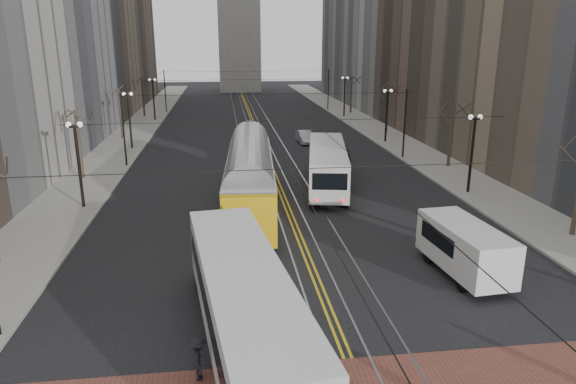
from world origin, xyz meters
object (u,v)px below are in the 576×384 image
object	(u,v)px
rear_bus	(327,167)
sedan_silver	(305,137)
transit_bus	(245,310)
sedan_grey	(336,147)
cargo_van	(464,251)
pedestrian_d	(199,359)
streetcar	(250,183)

from	to	relation	value
rear_bus	sedan_silver	distance (m)	18.02
transit_bus	sedan_grey	bearing A→B (deg)	64.74
rear_bus	sedan_grey	world-z (taller)	rear_bus
cargo_van	pedestrian_d	world-z (taller)	cargo_van
sedan_silver	sedan_grey	bearing A→B (deg)	-75.51
streetcar	pedestrian_d	world-z (taller)	streetcar
rear_bus	cargo_van	distance (m)	16.38
pedestrian_d	sedan_grey	bearing A→B (deg)	-24.21
streetcar	sedan_grey	xyz separation A→B (m)	(9.34, 15.95, -1.03)
transit_bus	sedan_silver	world-z (taller)	transit_bus
cargo_van	pedestrian_d	size ratio (longest dim) A/B	3.68
rear_bus	pedestrian_d	distance (m)	24.21
rear_bus	streetcar	bearing A→B (deg)	-133.05
transit_bus	rear_bus	size ratio (longest dim) A/B	1.08
cargo_van	sedan_silver	xyz separation A→B (m)	(-2.32, 33.97, -0.60)
cargo_van	pedestrian_d	bearing A→B (deg)	-157.20
pedestrian_d	sedan_silver	bearing A→B (deg)	-18.49
transit_bus	sedan_silver	xyz separation A→B (m)	(8.39, 38.97, -0.98)
transit_bus	sedan_grey	distance (m)	33.99
sedan_grey	transit_bus	bearing A→B (deg)	-108.28
transit_bus	rear_bus	distance (m)	22.23
streetcar	transit_bus	bearing A→B (deg)	-90.36
pedestrian_d	cargo_van	bearing A→B (deg)	-66.79
streetcar	sedan_grey	distance (m)	18.52
pedestrian_d	transit_bus	bearing A→B (deg)	-51.52
rear_bus	pedestrian_d	xyz separation A→B (m)	(-8.86, -22.51, -0.81)
transit_bus	pedestrian_d	size ratio (longest dim) A/B	8.52
streetcar	sedan_silver	bearing A→B (deg)	75.59
transit_bus	pedestrian_d	bearing A→B (deg)	-144.27
streetcar	sedan_grey	world-z (taller)	streetcar
sedan_grey	pedestrian_d	xyz separation A→B (m)	(-12.04, -33.83, -0.04)
pedestrian_d	rear_bus	bearing A→B (deg)	-26.10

